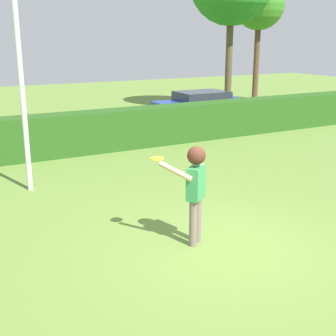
% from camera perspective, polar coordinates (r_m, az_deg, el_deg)
% --- Properties ---
extents(ground_plane, '(60.00, 60.00, 0.00)m').
position_cam_1_polar(ground_plane, '(8.27, 6.77, -9.63)').
color(ground_plane, olive).
extents(person, '(0.81, 0.56, 1.78)m').
position_cam_1_polar(person, '(7.95, 3.40, -1.94)').
color(person, slate).
rests_on(person, ground).
extents(frisbee, '(0.25, 0.25, 0.03)m').
position_cam_1_polar(frisbee, '(7.98, -1.36, 1.18)').
color(frisbee, yellow).
extents(lamppost, '(0.24, 0.24, 5.34)m').
position_cam_1_polar(lamppost, '(11.07, -17.88, 12.22)').
color(lamppost, silver).
rests_on(lamppost, ground).
extents(hedge_row, '(29.74, 0.90, 1.29)m').
position_cam_1_polar(hedge_row, '(14.76, -10.82, 4.28)').
color(hedge_row, '#29561A').
rests_on(hedge_row, ground).
extents(parked_car_blue, '(4.23, 1.86, 1.25)m').
position_cam_1_polar(parked_car_blue, '(20.59, 4.18, 7.89)').
color(parked_car_blue, '#263FA5').
rests_on(parked_car_blue, ground).
extents(maple_tree, '(2.85, 2.85, 6.75)m').
position_cam_1_polar(maple_tree, '(27.94, 11.23, 19.16)').
color(maple_tree, brown).
rests_on(maple_tree, ground).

